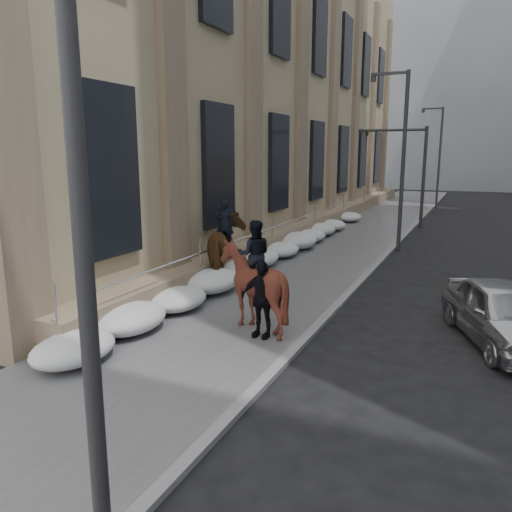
% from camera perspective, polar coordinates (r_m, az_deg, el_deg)
% --- Properties ---
extents(ground, '(140.00, 140.00, 0.00)m').
position_cam_1_polar(ground, '(12.21, -8.53, -10.03)').
color(ground, black).
rests_on(ground, ground).
extents(sidewalk, '(5.00, 80.00, 0.12)m').
position_cam_1_polar(sidewalk, '(20.93, 6.39, -0.55)').
color(sidewalk, '#505052').
rests_on(sidewalk, ground).
extents(curb, '(0.24, 80.00, 0.12)m').
position_cam_1_polar(curb, '(20.30, 13.43, -1.19)').
color(curb, slate).
rests_on(curb, ground).
extents(limestone_building, '(6.10, 44.00, 18.00)m').
position_cam_1_polar(limestone_building, '(31.91, 3.11, 19.70)').
color(limestone_building, tan).
rests_on(limestone_building, ground).
extents(bg_building_mid, '(30.00, 12.00, 28.00)m').
position_cam_1_polar(bg_building_mid, '(70.16, 23.52, 18.65)').
color(bg_building_mid, slate).
rests_on(bg_building_mid, ground).
extents(bg_building_far, '(24.00, 12.00, 20.00)m').
position_cam_1_polar(bg_building_far, '(82.57, 16.28, 15.17)').
color(bg_building_far, gray).
rests_on(bg_building_far, ground).
extents(streetlight_near, '(1.71, 0.24, 8.00)m').
position_cam_1_polar(streetlight_near, '(4.93, -21.30, 11.79)').
color(streetlight_near, '#2D2D30').
rests_on(streetlight_near, ground).
extents(streetlight_mid, '(1.71, 0.24, 8.00)m').
position_cam_1_polar(streetlight_mid, '(23.74, 16.15, 11.52)').
color(streetlight_mid, '#2D2D30').
rests_on(streetlight_mid, ground).
extents(streetlight_far, '(1.71, 0.24, 8.00)m').
position_cam_1_polar(streetlight_far, '(43.62, 20.08, 11.20)').
color(streetlight_far, '#2D2D30').
rests_on(streetlight_far, ground).
extents(traffic_signal, '(4.10, 0.22, 6.00)m').
position_cam_1_polar(traffic_signal, '(31.76, 17.04, 10.38)').
color(traffic_signal, '#2D2D30').
rests_on(traffic_signal, ground).
extents(snow_bank, '(1.70, 18.10, 0.76)m').
position_cam_1_polar(snow_bank, '(19.60, 0.74, -0.10)').
color(snow_bank, silver).
rests_on(snow_bank, sidewalk).
extents(mounted_horse_left, '(2.25, 3.02, 2.81)m').
position_cam_1_polar(mounted_horse_left, '(17.09, -3.33, 1.03)').
color(mounted_horse_left, '#452C14').
rests_on(mounted_horse_left, sidewalk).
extents(mounted_horse_right, '(2.41, 2.52, 2.75)m').
position_cam_1_polar(mounted_horse_right, '(12.52, -0.36, -3.06)').
color(mounted_horse_right, '#431C13').
rests_on(mounted_horse_right, sidewalk).
extents(pedestrian, '(1.13, 0.53, 1.88)m').
position_cam_1_polar(pedestrian, '(11.98, 0.65, -4.95)').
color(pedestrian, black).
rests_on(pedestrian, sidewalk).
extents(car_silver, '(3.27, 4.75, 1.50)m').
position_cam_1_polar(car_silver, '(13.32, 26.36, -5.87)').
color(car_silver, '#96999D').
rests_on(car_silver, ground).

